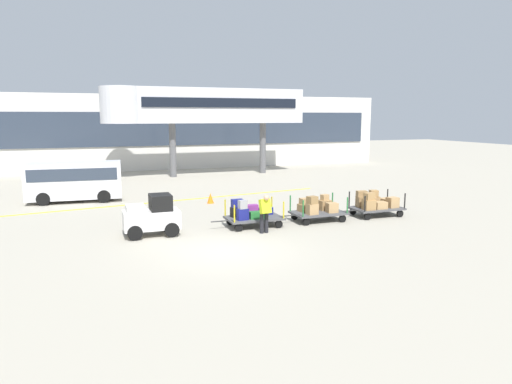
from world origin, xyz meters
TOP-DOWN VIEW (x-y plane):
  - ground_plane at (0.00, 0.00)m, footprint 120.00×120.00m
  - apron_lead_line at (-1.14, 9.80)m, footprint 20.34×3.20m
  - terminal_building at (0.00, 25.97)m, footprint 44.99×2.51m
  - jet_bridge at (3.86, 19.99)m, footprint 15.29×3.00m
  - baggage_tug at (-2.03, 2.92)m, footprint 2.10×1.23m
  - baggage_cart_lead at (2.01, 2.95)m, footprint 3.00×1.40m
  - baggage_cart_middle at (5.11, 2.93)m, footprint 3.00×1.40m
  - baggage_cart_tail at (8.06, 2.89)m, footprint 3.00×1.40m
  - baggage_handler at (2.13, 1.69)m, footprint 0.42×0.45m
  - shuttle_van at (-4.91, 11.72)m, footprint 4.93×2.27m
  - safety_cone_near at (1.76, 8.59)m, footprint 0.36×0.36m

SIDE VIEW (x-z plane):
  - ground_plane at x=0.00m, z-range 0.00..0.00m
  - apron_lead_line at x=-1.14m, z-range 0.00..0.01m
  - safety_cone_near at x=1.76m, z-range 0.00..0.55m
  - baggage_cart_lead at x=2.01m, z-range -0.08..1.13m
  - baggage_cart_middle at x=5.11m, z-range -0.05..1.14m
  - baggage_cart_tail at x=8.06m, z-range -0.01..1.16m
  - baggage_tug at x=-2.03m, z-range -0.04..1.54m
  - baggage_handler at x=2.13m, z-range 0.08..1.65m
  - shuttle_van at x=-4.91m, z-range 0.19..2.28m
  - terminal_building at x=0.00m, z-range 0.01..6.33m
  - jet_bridge at x=3.86m, z-range 1.95..8.57m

